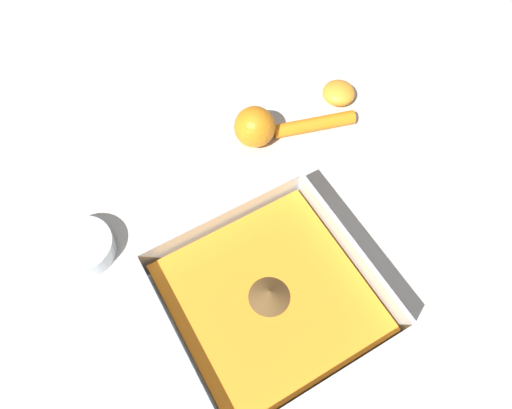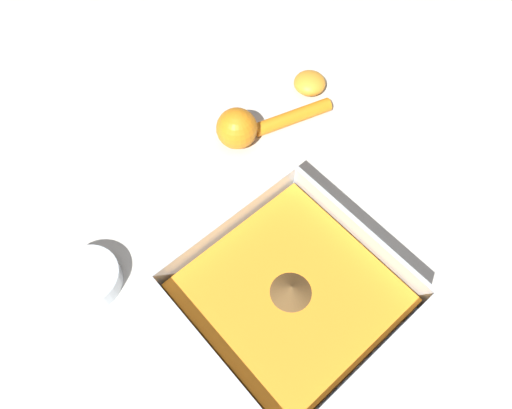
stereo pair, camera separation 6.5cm
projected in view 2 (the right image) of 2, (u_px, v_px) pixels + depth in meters
The scene contains 5 objects.
ground_plane at pixel (289, 315), 0.61m from camera, with size 4.00×4.00×0.00m, color beige.
square_dish at pixel (290, 298), 0.60m from camera, with size 0.24×0.24×0.07m.
spice_bowl at pixel (89, 278), 0.62m from camera, with size 0.08×0.08×0.03m.
lemon_squeezer at pixel (248, 126), 0.73m from camera, with size 0.18×0.08×0.06m.
lemon_half at pixel (310, 83), 0.79m from camera, with size 0.05×0.05×0.03m.
Camera 2 is at (0.16, 0.12, 0.60)m, focal length 35.00 mm.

